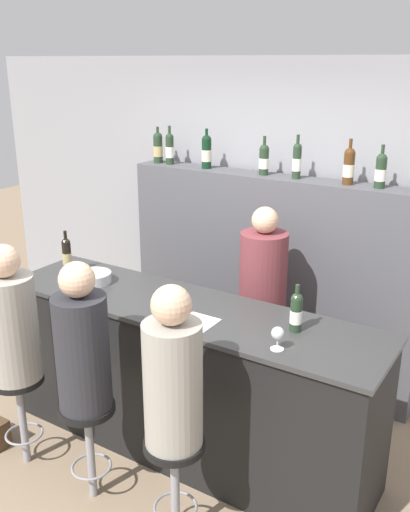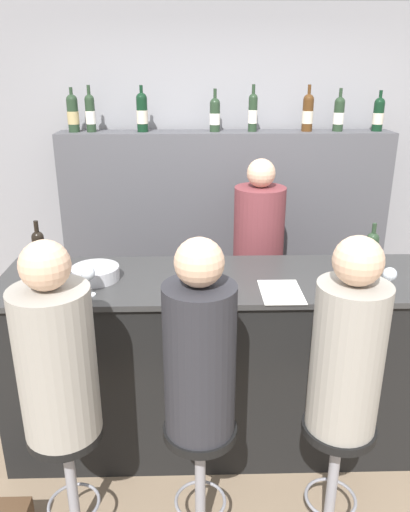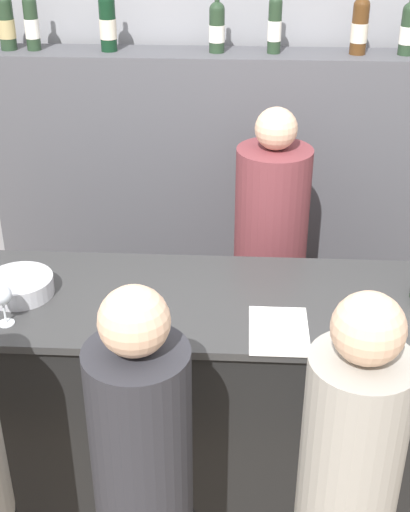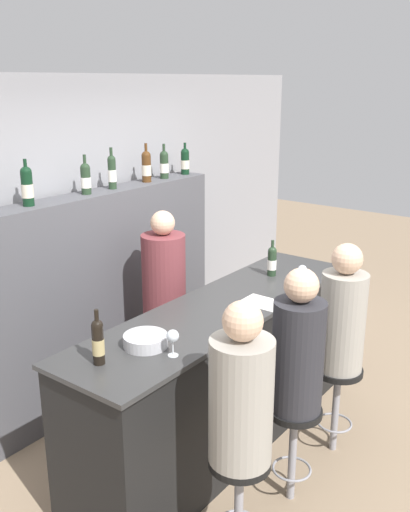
# 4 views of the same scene
# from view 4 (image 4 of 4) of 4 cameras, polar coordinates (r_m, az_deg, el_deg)

# --- Properties ---
(ground_plane) EXTENTS (16.00, 16.00, 0.00)m
(ground_plane) POSITION_cam_4_polar(r_m,az_deg,el_deg) (4.29, 5.39, -19.34)
(ground_plane) COLOR #8C755B
(wall_back) EXTENTS (6.40, 0.05, 2.60)m
(wall_back) POSITION_cam_4_polar(r_m,az_deg,el_deg) (4.78, -12.52, 1.64)
(wall_back) COLOR gray
(wall_back) RESTS_ON ground_plane
(bar_counter) EXTENTS (2.63, 0.68, 1.07)m
(bar_counter) POSITION_cam_4_polar(r_m,az_deg,el_deg) (4.14, 1.76, -11.83)
(bar_counter) COLOR black
(bar_counter) RESTS_ON ground_plane
(back_bar_cabinet) EXTENTS (2.46, 0.28, 1.71)m
(back_bar_cabinet) POSITION_cam_4_polar(r_m,az_deg,el_deg) (4.76, -10.40, -3.93)
(back_bar_cabinet) COLOR #4C4C51
(back_bar_cabinet) RESTS_ON ground_plane
(wine_bottle_counter_0) EXTENTS (0.07, 0.07, 0.32)m
(wine_bottle_counter_0) POSITION_cam_4_polar(r_m,az_deg,el_deg) (3.15, -10.65, -8.38)
(wine_bottle_counter_0) COLOR black
(wine_bottle_counter_0) RESTS_ON bar_counter
(wine_bottle_counter_1) EXTENTS (0.07, 0.07, 0.29)m
(wine_bottle_counter_1) POSITION_cam_4_polar(r_m,az_deg,el_deg) (4.49, 6.72, -0.48)
(wine_bottle_counter_1) COLOR #233823
(wine_bottle_counter_1) RESTS_ON bar_counter
(wine_bottle_backbar_2) EXTENTS (0.08, 0.08, 0.32)m
(wine_bottle_backbar_2) POSITION_cam_4_polar(r_m,az_deg,el_deg) (4.12, -17.36, 6.71)
(wine_bottle_backbar_2) COLOR black
(wine_bottle_backbar_2) RESTS_ON back_bar_cabinet
(wine_bottle_backbar_3) EXTENTS (0.08, 0.08, 0.30)m
(wine_bottle_backbar_3) POSITION_cam_4_polar(r_m,az_deg,el_deg) (4.45, -11.85, 7.61)
(wine_bottle_backbar_3) COLOR #233823
(wine_bottle_backbar_3) RESTS_ON back_bar_cabinet
(wine_bottle_backbar_4) EXTENTS (0.07, 0.07, 0.33)m
(wine_bottle_backbar_4) POSITION_cam_4_polar(r_m,az_deg,el_deg) (4.63, -9.29, 8.32)
(wine_bottle_backbar_4) COLOR #233823
(wine_bottle_backbar_4) RESTS_ON back_bar_cabinet
(wine_bottle_backbar_5) EXTENTS (0.08, 0.08, 0.33)m
(wine_bottle_backbar_5) POSITION_cam_4_polar(r_m,az_deg,el_deg) (4.91, -5.88, 8.92)
(wine_bottle_backbar_5) COLOR #4C2D14
(wine_bottle_backbar_5) RESTS_ON back_bar_cabinet
(wine_bottle_backbar_6) EXTENTS (0.08, 0.08, 0.30)m
(wine_bottle_backbar_6) POSITION_cam_4_polar(r_m,az_deg,el_deg) (5.08, -4.11, 9.13)
(wine_bottle_backbar_6) COLOR #233823
(wine_bottle_backbar_6) RESTS_ON back_bar_cabinet
(wine_bottle_backbar_7) EXTENTS (0.08, 0.08, 0.29)m
(wine_bottle_backbar_7) POSITION_cam_4_polar(r_m,az_deg,el_deg) (5.30, -2.01, 9.47)
(wine_bottle_backbar_7) COLOR black
(wine_bottle_backbar_7) RESTS_ON back_bar_cabinet
(wine_glass_0) EXTENTS (0.07, 0.07, 0.16)m
(wine_glass_0) POSITION_cam_4_polar(r_m,az_deg,el_deg) (3.19, -3.25, -8.08)
(wine_glass_0) COLOR silver
(wine_glass_0) RESTS_ON bar_counter
(wine_glass_1) EXTENTS (0.07, 0.07, 0.13)m
(wine_glass_1) POSITION_cam_4_polar(r_m,az_deg,el_deg) (4.39, 9.70, -1.43)
(wine_glass_1) COLOR silver
(wine_glass_1) RESTS_ON bar_counter
(metal_bowl) EXTENTS (0.26, 0.26, 0.07)m
(metal_bowl) POSITION_cam_4_polar(r_m,az_deg,el_deg) (3.34, -5.96, -8.41)
(metal_bowl) COLOR #B7B7BC
(metal_bowl) RESTS_ON bar_counter
(tasting_menu) EXTENTS (0.21, 0.30, 0.00)m
(tasting_menu) POSITION_cam_4_polar(r_m,az_deg,el_deg) (3.97, 5.86, -4.68)
(tasting_menu) COLOR white
(tasting_menu) RESTS_ON bar_counter
(bar_stool_left) EXTENTS (0.33, 0.33, 0.65)m
(bar_stool_left) POSITION_cam_4_polar(r_m,az_deg,el_deg) (3.27, 3.45, -21.66)
(bar_stool_left) COLOR gray
(bar_stool_left) RESTS_ON ground_plane
(guest_seated_left) EXTENTS (0.33, 0.33, 0.89)m
(guest_seated_left) POSITION_cam_4_polar(r_m,az_deg,el_deg) (2.96, 3.64, -13.57)
(guest_seated_left) COLOR gray
(guest_seated_left) RESTS_ON bar_stool_left
(bar_stool_middle) EXTENTS (0.33, 0.33, 0.65)m
(bar_stool_middle) POSITION_cam_4_polar(r_m,az_deg,el_deg) (3.69, 8.87, -16.77)
(bar_stool_middle) COLOR gray
(bar_stool_middle) RESTS_ON ground_plane
(guest_seated_middle) EXTENTS (0.31, 0.31, 0.89)m
(guest_seated_middle) POSITION_cam_4_polar(r_m,az_deg,el_deg) (3.42, 9.29, -9.17)
(guest_seated_middle) COLOR #28282D
(guest_seated_middle) RESTS_ON bar_stool_middle
(bar_stool_right) EXTENTS (0.33, 0.33, 0.65)m
(bar_stool_right) POSITION_cam_4_polar(r_m,az_deg,el_deg) (4.18, 13.08, -12.67)
(bar_stool_right) COLOR gray
(bar_stool_right) RESTS_ON ground_plane
(guest_seated_right) EXTENTS (0.31, 0.31, 0.89)m
(guest_seated_right) POSITION_cam_4_polar(r_m,az_deg,el_deg) (3.94, 13.62, -5.75)
(guest_seated_right) COLOR gray
(guest_seated_right) RESTS_ON bar_stool_right
(bartender) EXTENTS (0.34, 0.34, 1.60)m
(bartender) POSITION_cam_4_polar(r_m,az_deg,el_deg) (4.59, -4.05, -6.05)
(bartender) COLOR brown
(bartender) RESTS_ON ground_plane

